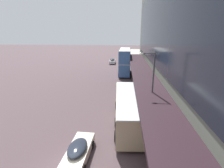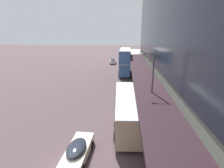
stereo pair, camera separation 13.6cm
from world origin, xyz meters
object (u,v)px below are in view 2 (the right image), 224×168
(sedan_second_near, at_px, (78,151))
(sedan_trailing_mid, at_px, (113,61))
(transit_bus_kerbside_rear, at_px, (125,61))
(transit_bus_kerbside_front, at_px, (127,108))
(street_lamp, at_px, (150,87))

(sedan_second_near, bearing_deg, sedan_trailing_mid, 90.17)
(transit_bus_kerbside_rear, bearing_deg, sedan_second_near, -97.16)
(transit_bus_kerbside_rear, bearing_deg, sedan_trailing_mid, 105.13)
(transit_bus_kerbside_front, height_order, sedan_trailing_mid, transit_bus_kerbside_front)
(transit_bus_kerbside_rear, relative_size, sedan_second_near, 1.89)
(transit_bus_kerbside_front, height_order, street_lamp, street_lamp)
(transit_bus_kerbside_front, distance_m, street_lamp, 3.72)
(transit_bus_kerbside_front, distance_m, sedan_second_near, 7.31)
(transit_bus_kerbside_rear, distance_m, street_lamp, 24.42)
(transit_bus_kerbside_rear, bearing_deg, transit_bus_kerbside_front, -89.21)
(transit_bus_kerbside_rear, xyz_separation_m, sedan_second_near, (-3.66, -29.17, -2.46))
(sedan_trailing_mid, height_order, sedan_second_near, sedan_trailing_mid)
(transit_bus_kerbside_front, distance_m, transit_bus_kerbside_rear, 23.18)
(transit_bus_kerbside_front, xyz_separation_m, sedan_trailing_mid, (-4.11, 37.16, -1.07))
(transit_bus_kerbside_front, bearing_deg, sedan_trailing_mid, 96.31)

